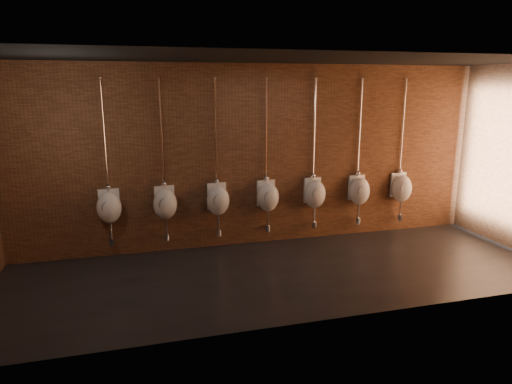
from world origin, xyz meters
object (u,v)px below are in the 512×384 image
urinal_3 (268,196)px  urinal_6 (401,188)px  urinal_4 (315,193)px  urinal_1 (165,203)px  urinal_0 (109,207)px  urinal_5 (359,190)px  urinal_2 (218,200)px

urinal_3 → urinal_6: bearing=0.0°
urinal_3 → urinal_4: size_ratio=1.00×
urinal_1 → urinal_4: size_ratio=1.00×
urinal_0 → urinal_1: same height
urinal_3 → urinal_5: size_ratio=1.00×
urinal_1 → urinal_2: bearing=0.0°
urinal_0 → urinal_4: (3.62, 0.00, 0.00)m
urinal_1 → urinal_2: size_ratio=1.00×
urinal_2 → urinal_4: bearing=0.0°
urinal_3 → urinal_5: bearing=0.0°
urinal_0 → urinal_3: bearing=0.0°
urinal_2 → urinal_6: bearing=0.0°
urinal_2 → urinal_0: bearing=180.0°
urinal_1 → urinal_6: (4.52, 0.00, 0.00)m
urinal_2 → urinal_6: 3.62m
urinal_3 → urinal_4: (0.90, 0.00, 0.00)m
urinal_3 → urinal_4: 0.90m
urinal_1 → urinal_2: 0.90m
urinal_2 → urinal_5: 2.71m
urinal_0 → urinal_5: bearing=0.0°
urinal_5 → urinal_6: size_ratio=1.00×
urinal_3 → urinal_5: 1.81m
urinal_2 → urinal_5: (2.71, 0.00, 0.00)m
urinal_4 → urinal_5: (0.90, 0.00, 0.00)m
urinal_2 → urinal_4: size_ratio=1.00×
urinal_1 → urinal_4: 2.71m
urinal_1 → urinal_5: (3.62, 0.00, 0.00)m
urinal_1 → urinal_3: (1.81, 0.00, 0.00)m
urinal_3 → urinal_5: same height
urinal_0 → urinal_3: 2.71m
urinal_5 → urinal_6: bearing=0.0°
urinal_1 → urinal_5: 3.62m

